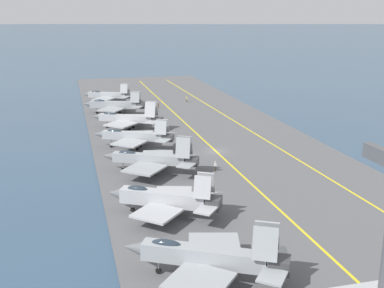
# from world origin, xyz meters

# --- Properties ---
(ground_plane) EXTENTS (2000.00, 2000.00, 0.00)m
(ground_plane) POSITION_xyz_m (0.00, 0.00, 0.00)
(ground_plane) COLOR #334C66
(carrier_deck) EXTENTS (220.04, 46.02, 0.40)m
(carrier_deck) POSITION_xyz_m (0.00, 0.00, 0.20)
(carrier_deck) COLOR #565659
(carrier_deck) RESTS_ON ground
(deck_stripe_foul_line) EXTENTS (198.00, 4.30, 0.01)m
(deck_stripe_foul_line) POSITION_xyz_m (0.00, -12.66, 0.40)
(deck_stripe_foul_line) COLOR yellow
(deck_stripe_foul_line) RESTS_ON carrier_deck
(deck_stripe_centerline) EXTENTS (198.04, 0.36, 0.01)m
(deck_stripe_centerline) POSITION_xyz_m (0.00, 0.00, 0.40)
(deck_stripe_centerline) COLOR yellow
(deck_stripe_centerline) RESTS_ON carrier_deck
(parked_jet_nearest) EXTENTS (13.47, 16.67, 6.73)m
(parked_jet_nearest) POSITION_xyz_m (-43.71, 14.49, 3.02)
(parked_jet_nearest) COLOR #93999E
(parked_jet_nearest) RESTS_ON carrier_deck
(parked_jet_second) EXTENTS (12.89, 15.40, 6.25)m
(parked_jet_second) POSITION_xyz_m (-27.17, 15.43, 2.81)
(parked_jet_second) COLOR #A8AAAF
(parked_jet_second) RESTS_ON carrier_deck
(parked_jet_third) EXTENTS (13.83, 16.36, 6.58)m
(parked_jet_third) POSITION_xyz_m (-9.80, 14.10, 2.89)
(parked_jet_third) COLOR #93999E
(parked_jet_third) RESTS_ON carrier_deck
(parked_jet_fourth) EXTENTS (12.65, 16.09, 6.07)m
(parked_jet_fourth) POSITION_xyz_m (5.47, 14.78, 2.98)
(parked_jet_fourth) COLOR #9EA3A8
(parked_jet_fourth) RESTS_ON carrier_deck
(parked_jet_fifth) EXTENTS (13.96, 16.66, 6.64)m
(parked_jet_fifth) POSITION_xyz_m (21.97, 14.06, 2.92)
(parked_jet_fifth) COLOR #A8AAAF
(parked_jet_fifth) RESTS_ON carrier_deck
(parked_jet_sixth) EXTENTS (13.22, 16.61, 6.04)m
(parked_jet_sixth) POSITION_xyz_m (39.31, 15.30, 2.91)
(parked_jet_sixth) COLOR #93999E
(parked_jet_sixth) RESTS_ON carrier_deck
(parked_jet_seventh) EXTENTS (12.80, 15.16, 5.73)m
(parked_jet_seventh) POSITION_xyz_m (56.10, 15.48, 2.68)
(parked_jet_seventh) COLOR #9EA3A8
(parked_jet_seventh) RESTS_ON carrier_deck
(crew_white_vest) EXTENTS (0.33, 0.42, 1.76)m
(crew_white_vest) POSITION_xyz_m (-11.56, 3.67, 1.37)
(crew_white_vest) COLOR #383328
(crew_white_vest) RESTS_ON carrier_deck
(crew_brown_vest) EXTENTS (0.43, 0.46, 1.68)m
(crew_brown_vest) POSITION_xyz_m (44.16, 2.94, 1.32)
(crew_brown_vest) COLOR #4C473D
(crew_brown_vest) RESTS_ON carrier_deck
(crew_yellow_vest) EXTENTS (0.43, 0.35, 1.70)m
(crew_yellow_vest) POSITION_xyz_m (51.56, -6.97, 1.33)
(crew_yellow_vest) COLOR #383328
(crew_yellow_vest) RESTS_ON carrier_deck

